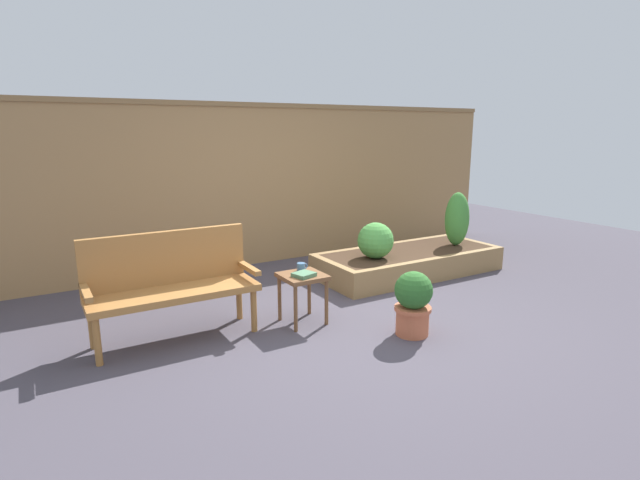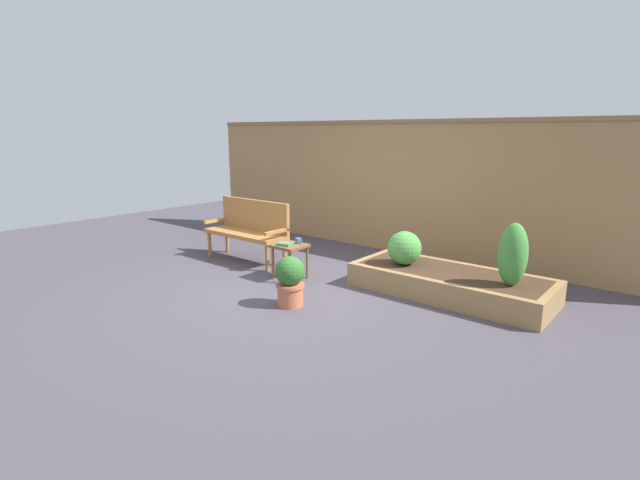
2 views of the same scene
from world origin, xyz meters
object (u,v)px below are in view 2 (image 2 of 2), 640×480
object	(u,v)px
book_on_table	(285,244)
potted_boxwood	(290,280)
garden_bench	(249,226)
shrub_near_bench	(404,248)
shrub_far_corner	(513,255)
side_table	(290,250)
cup_on_table	(298,241)

from	to	relation	value
book_on_table	potted_boxwood	xyz separation A→B (m)	(0.73, -0.69, -0.19)
garden_bench	shrub_near_bench	bearing A→B (deg)	8.25
shrub_far_corner	side_table	bearing A→B (deg)	-165.93
book_on_table	shrub_far_corner	bearing A→B (deg)	-0.10
cup_on_table	shrub_far_corner	bearing A→B (deg)	11.92
book_on_table	potted_boxwood	world-z (taller)	potted_boxwood
shrub_far_corner	shrub_near_bench	bearing A→B (deg)	180.00
book_on_table	shrub_near_bench	size ratio (longest dim) A/B	0.42
cup_on_table	potted_boxwood	size ratio (longest dim) A/B	0.19
cup_on_table	garden_bench	bearing A→B (deg)	170.68
garden_bench	potted_boxwood	xyz separation A→B (m)	(1.86, -1.08, -0.23)
cup_on_table	book_on_table	bearing A→B (deg)	-111.68
garden_bench	side_table	world-z (taller)	garden_bench
cup_on_table	book_on_table	world-z (taller)	cup_on_table
side_table	shrub_near_bench	bearing A→B (deg)	26.38
potted_boxwood	shrub_far_corner	bearing A→B (deg)	35.69
side_table	shrub_far_corner	xyz separation A→B (m)	(2.72, 0.68, 0.26)
garden_bench	book_on_table	distance (m)	1.19
shrub_near_bench	garden_bench	bearing A→B (deg)	-171.75
garden_bench	shrub_far_corner	distance (m)	3.88
side_table	cup_on_table	size ratio (longest dim) A/B	4.30
garden_bench	side_table	size ratio (longest dim) A/B	3.00
shrub_near_bench	potted_boxwood	bearing A→B (deg)	-114.69
garden_bench	potted_boxwood	size ratio (longest dim) A/B	2.44
cup_on_table	shrub_far_corner	xyz separation A→B (m)	(2.66, 0.56, 0.14)
garden_bench	book_on_table	xyz separation A→B (m)	(1.13, -0.38, -0.05)
book_on_table	cup_on_table	bearing A→B (deg)	52.91
shrub_near_bench	book_on_table	bearing A→B (deg)	-151.75
book_on_table	potted_boxwood	bearing A→B (deg)	-58.76
garden_bench	cup_on_table	xyz separation A→B (m)	(1.20, -0.20, -0.03)
garden_bench	cup_on_table	distance (m)	1.22
potted_boxwood	garden_bench	bearing A→B (deg)	149.95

